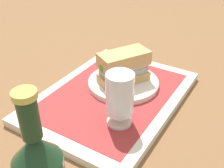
# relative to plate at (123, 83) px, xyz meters

# --- Properties ---
(ground_plane) EXTENTS (3.00, 3.00, 0.00)m
(ground_plane) POSITION_rel_plate_xyz_m (0.05, -0.01, -0.03)
(ground_plane) COLOR brown
(tray) EXTENTS (0.44, 0.32, 0.02)m
(tray) POSITION_rel_plate_xyz_m (0.05, -0.01, -0.02)
(tray) COLOR beige
(tray) RESTS_ON ground_plane
(placemat) EXTENTS (0.38, 0.27, 0.00)m
(placemat) POSITION_rel_plate_xyz_m (0.05, -0.01, -0.01)
(placemat) COLOR #9E2D2D
(placemat) RESTS_ON tray
(plate) EXTENTS (0.19, 0.19, 0.01)m
(plate) POSITION_rel_plate_xyz_m (0.00, 0.00, 0.00)
(plate) COLOR silver
(plate) RESTS_ON placemat
(sandwich) EXTENTS (0.14, 0.12, 0.08)m
(sandwich) POSITION_rel_plate_xyz_m (0.00, -0.00, 0.05)
(sandwich) COLOR tan
(sandwich) RESTS_ON plate
(beer_glass) EXTENTS (0.06, 0.06, 0.12)m
(beer_glass) POSITION_rel_plate_xyz_m (0.14, 0.07, 0.06)
(beer_glass) COLOR silver
(beer_glass) RESTS_ON placemat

